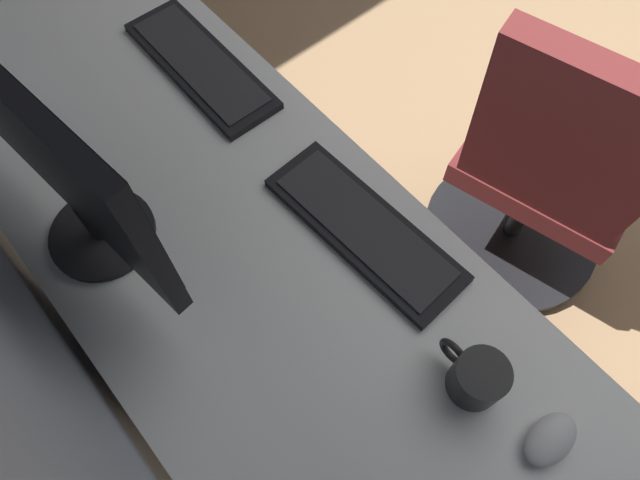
% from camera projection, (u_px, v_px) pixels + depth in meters
% --- Properties ---
extents(desk, '(2.17, 0.66, 0.73)m').
position_uv_depth(desk, '(300.00, 324.00, 1.08)').
color(desk, white).
rests_on(desk, ground).
extents(drawer_pedestal, '(0.40, 0.51, 0.69)m').
position_uv_depth(drawer_pedestal, '(234.00, 300.00, 1.44)').
color(drawer_pedestal, white).
rests_on(drawer_pedestal, ground).
extents(monitor_primary, '(0.56, 0.20, 0.46)m').
position_uv_depth(monitor_primary, '(46.00, 153.00, 0.85)').
color(monitor_primary, black).
rests_on(monitor_primary, desk).
extents(keyboard_main, '(0.43, 0.16, 0.02)m').
position_uv_depth(keyboard_main, '(365.00, 229.00, 1.08)').
color(keyboard_main, black).
rests_on(keyboard_main, desk).
extents(keyboard_spare, '(0.42, 0.14, 0.02)m').
position_uv_depth(keyboard_spare, '(201.00, 65.00, 1.27)').
color(keyboard_spare, black).
rests_on(keyboard_spare, desk).
extents(mouse_main, '(0.06, 0.10, 0.03)m').
position_uv_depth(mouse_main, '(550.00, 439.00, 0.90)').
color(mouse_main, silver).
rests_on(mouse_main, desk).
extents(coffee_mug, '(0.13, 0.09, 0.09)m').
position_uv_depth(coffee_mug, '(477.00, 377.00, 0.92)').
color(coffee_mug, black).
rests_on(coffee_mug, desk).
extents(office_chair, '(0.56, 0.60, 0.97)m').
position_uv_depth(office_chair, '(545.00, 178.00, 1.47)').
color(office_chair, maroon).
rests_on(office_chair, ground).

